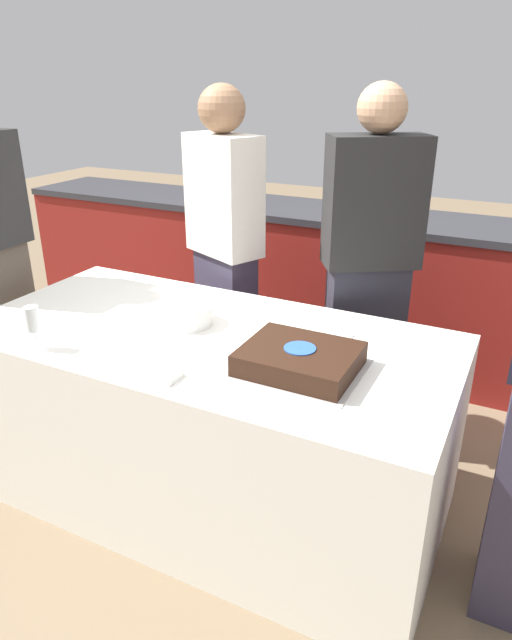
% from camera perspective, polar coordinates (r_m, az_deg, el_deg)
% --- Properties ---
extents(ground_plane, '(14.00, 14.00, 0.00)m').
position_cam_1_polar(ground_plane, '(2.59, -4.43, -16.73)').
color(ground_plane, '#7A664C').
extents(back_counter, '(4.40, 0.58, 0.92)m').
position_cam_1_polar(back_counter, '(3.59, 7.99, 3.53)').
color(back_counter, maroon).
rests_on(back_counter, ground_plane).
extents(dining_table, '(1.88, 0.92, 0.76)m').
position_cam_1_polar(dining_table, '(2.37, -4.71, -9.73)').
color(dining_table, white).
rests_on(dining_table, ground_plane).
extents(cake, '(0.41, 0.35, 0.08)m').
position_cam_1_polar(cake, '(1.91, 4.38, -3.94)').
color(cake, '#B7B2AD').
rests_on(cake, dining_table).
extents(plate_stack, '(0.20, 0.20, 0.08)m').
position_cam_1_polar(plate_stack, '(2.27, -6.92, 0.53)').
color(plate_stack, white).
rests_on(plate_stack, dining_table).
extents(wine_glass, '(0.06, 0.06, 0.16)m').
position_cam_1_polar(wine_glass, '(2.17, -21.43, -0.08)').
color(wine_glass, white).
rests_on(wine_glass, dining_table).
extents(side_plate_near_cake, '(0.18, 0.18, 0.00)m').
position_cam_1_polar(side_plate_near_cake, '(2.19, 7.38, -1.32)').
color(side_plate_near_cake, white).
rests_on(side_plate_near_cake, dining_table).
extents(utensil_pile, '(0.14, 0.09, 0.02)m').
position_cam_1_polar(utensil_pile, '(1.90, -9.65, -5.37)').
color(utensil_pile, white).
rests_on(utensil_pile, dining_table).
extents(person_cutting_cake, '(0.45, 0.38, 1.65)m').
position_cam_1_polar(person_cutting_cake, '(2.57, 11.18, 4.42)').
color(person_cutting_cake, '#282833').
rests_on(person_cutting_cake, ground_plane).
extents(person_standing_back, '(0.43, 0.34, 1.63)m').
position_cam_1_polar(person_standing_back, '(2.84, -3.13, 6.70)').
color(person_standing_back, '#383347').
rests_on(person_standing_back, ground_plane).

